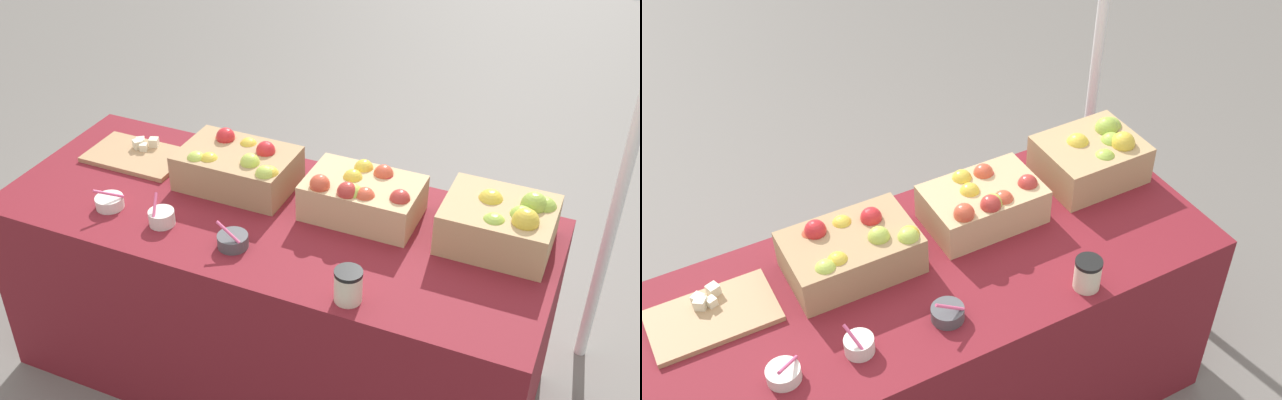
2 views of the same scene
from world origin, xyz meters
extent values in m
cube|color=maroon|center=(0.00, 0.00, 0.37)|extent=(1.90, 0.76, 0.74)
cube|color=tan|center=(0.73, 0.14, 0.81)|extent=(0.35, 0.28, 0.14)
sphere|color=#99B742|center=(0.73, 0.06, 0.86)|extent=(0.08, 0.08, 0.08)
sphere|color=#B2332D|center=(0.82, 0.10, 0.86)|extent=(0.08, 0.08, 0.08)
sphere|color=#99B742|center=(0.80, 0.12, 0.87)|extent=(0.08, 0.08, 0.08)
sphere|color=gold|center=(0.69, 0.17, 0.87)|extent=(0.08, 0.08, 0.08)
sphere|color=#99B742|center=(0.82, 0.18, 0.89)|extent=(0.08, 0.08, 0.08)
sphere|color=#99B742|center=(0.85, 0.20, 0.87)|extent=(0.08, 0.08, 0.08)
sphere|color=gold|center=(0.82, 0.08, 0.89)|extent=(0.08, 0.08, 0.08)
cube|color=tan|center=(0.28, 0.12, 0.80)|extent=(0.38, 0.25, 0.13)
sphere|color=#D14C33|center=(0.16, 0.04, 0.88)|extent=(0.07, 0.07, 0.07)
sphere|color=red|center=(0.33, 0.19, 0.85)|extent=(0.07, 0.07, 0.07)
sphere|color=gold|center=(0.24, 0.14, 0.86)|extent=(0.07, 0.07, 0.07)
sphere|color=#D14C33|center=(0.32, 0.20, 0.87)|extent=(0.07, 0.07, 0.07)
sphere|color=#B2C64C|center=(0.27, 0.05, 0.87)|extent=(0.07, 0.07, 0.07)
sphere|color=#B2332D|center=(0.42, 0.08, 0.87)|extent=(0.07, 0.07, 0.07)
sphere|color=#D14C33|center=(0.31, 0.05, 0.86)|extent=(0.07, 0.07, 0.07)
sphere|color=#B2332D|center=(0.26, 0.04, 0.88)|extent=(0.07, 0.07, 0.07)
sphere|color=gold|center=(0.25, 0.21, 0.86)|extent=(0.07, 0.07, 0.07)
cube|color=tan|center=(-0.19, 0.12, 0.81)|extent=(0.40, 0.27, 0.13)
sphere|color=red|center=(-0.10, 0.16, 0.88)|extent=(0.07, 0.07, 0.07)
sphere|color=#B2C64C|center=(-0.04, 0.03, 0.87)|extent=(0.07, 0.07, 0.07)
sphere|color=#B2C64C|center=(-0.31, 0.03, 0.86)|extent=(0.07, 0.07, 0.07)
sphere|color=gold|center=(-0.26, 0.04, 0.86)|extent=(0.07, 0.07, 0.07)
sphere|color=gold|center=(-0.03, 0.04, 0.86)|extent=(0.07, 0.07, 0.07)
sphere|color=red|center=(-0.28, 0.19, 0.88)|extent=(0.07, 0.07, 0.07)
sphere|color=gold|center=(-0.19, 0.19, 0.86)|extent=(0.07, 0.07, 0.07)
sphere|color=#B2C64C|center=(-0.12, 0.07, 0.87)|extent=(0.07, 0.07, 0.07)
sphere|color=#D14C33|center=(-0.29, 0.19, 0.85)|extent=(0.07, 0.07, 0.07)
cube|color=tan|center=(-0.64, 0.13, 0.75)|extent=(0.37, 0.23, 0.02)
cube|color=beige|center=(-0.63, 0.16, 0.77)|extent=(0.03, 0.03, 0.03)
cube|color=beige|center=(-0.66, 0.19, 0.77)|extent=(0.04, 0.04, 0.03)
cube|color=beige|center=(-0.66, 0.17, 0.77)|extent=(0.05, 0.05, 0.03)
cube|color=beige|center=(-0.61, 0.20, 0.77)|extent=(0.04, 0.04, 0.03)
cylinder|color=silver|center=(-0.53, -0.19, 0.76)|extent=(0.10, 0.10, 0.04)
cylinder|color=#EA598C|center=(-0.51, -0.20, 0.81)|extent=(0.08, 0.08, 0.05)
cylinder|color=silver|center=(-0.31, -0.20, 0.77)|extent=(0.09, 0.09, 0.05)
cylinder|color=#EA598C|center=(-0.32, -0.20, 0.81)|extent=(0.04, 0.08, 0.06)
cylinder|color=#4C4C51|center=(-0.03, -0.21, 0.76)|extent=(0.10, 0.10, 0.04)
cylinder|color=#EA598C|center=(-0.03, -0.23, 0.81)|extent=(0.09, 0.02, 0.06)
cylinder|color=beige|center=(0.40, -0.30, 0.79)|extent=(0.08, 0.08, 0.09)
cylinder|color=black|center=(0.40, -0.30, 0.84)|extent=(0.08, 0.08, 0.01)
cylinder|color=white|center=(1.07, 0.57, 1.05)|extent=(0.04, 0.04, 2.11)
camera|label=1|loc=(1.02, -1.91, 2.24)|focal=43.59mm
camera|label=2|loc=(-0.77, -1.63, 2.53)|focal=45.26mm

